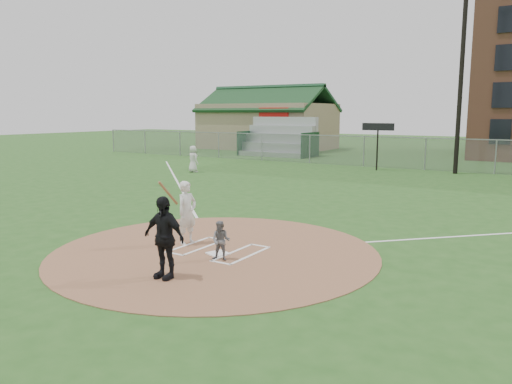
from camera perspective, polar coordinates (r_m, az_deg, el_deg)
The scene contains 14 objects.
ground at distance 13.04m, azimuth -4.70°, elevation -6.83°, with size 140.00×140.00×0.00m, color #25501B.
dirt_circle at distance 13.04m, azimuth -4.70°, elevation -6.79°, with size 8.40×8.40×0.02m, color #956546.
home_plate at distance 12.76m, azimuth -4.37°, elevation -7.01°, with size 0.48×0.48×0.03m, color white.
foul_line_third at distance 25.46m, azimuth -8.86°, elevation 0.92°, with size 0.10×24.00×0.01m, color white.
catcher at distance 12.13m, azimuth -4.03°, elevation -5.57°, with size 0.47×0.37×0.97m, color slate.
umpire at distance 10.91m, azimuth -10.50°, elevation -5.12°, with size 1.05×0.44×1.80m, color black.
ondeck_player at distance 30.33m, azimuth -7.20°, elevation 3.76°, with size 0.78×0.51×1.59m, color silver.
batters_boxes at distance 13.15m, azimuth -4.31°, elevation -6.58°, with size 2.08×1.88×0.01m.
batter_at_plate at distance 13.65m, azimuth -7.90°, elevation -2.33°, with size 0.65×1.04×1.78m.
outfield_fence at distance 33.01m, azimuth 18.79°, elevation 4.16°, with size 56.08×0.08×2.03m.
bleachers at distance 41.69m, azimuth 2.50°, elevation 6.35°, with size 6.08×3.20×3.20m.
clubhouse at distance 50.04m, azimuth 1.35°, elevation 7.72°, with size 12.20×8.71×6.23m.
light_pole at distance 31.67m, azimuth 22.51°, elevation 13.92°, with size 1.20×0.30×12.22m.
scoreboard_sign at distance 31.88m, azimuth 13.76°, elevation 6.69°, with size 2.00×0.10×2.93m.
Camera 1 is at (7.52, -10.04, 3.57)m, focal length 35.00 mm.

